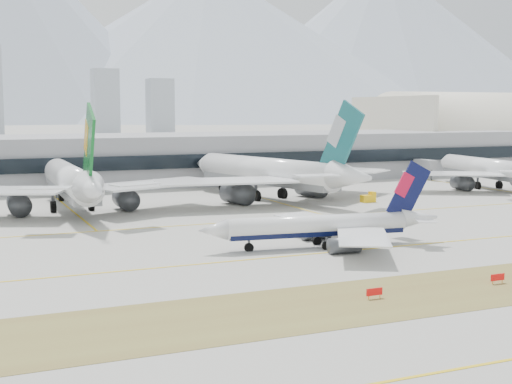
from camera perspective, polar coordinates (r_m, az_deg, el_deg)
name	(u,v)px	position (r m, az deg, el deg)	size (l,w,h in m)	color
ground	(292,249)	(118.00, 2.86, -4.58)	(3000.00, 3000.00, 0.00)	#A7A49C
taxiing_airliner	(326,226)	(119.73, 5.61, -2.75)	(42.77, 36.93, 14.38)	white
widebody_eva	(73,183)	(164.29, -14.47, 0.69)	(68.94, 67.24, 24.57)	white
widebody_cathay	(272,174)	(180.34, 1.32, 1.48)	(69.08, 68.89, 25.38)	white
widebody_china_air	(491,170)	(216.15, 18.28, 1.68)	(57.87, 57.14, 20.84)	white
terminal	(129,159)	(225.10, -10.14, 2.60)	(280.00, 43.10, 15.00)	gray
hangar	(479,163)	(316.03, 17.39, 2.19)	(91.00, 60.00, 60.00)	silver
hold_sign_left	(374,292)	(88.43, 9.45, -7.89)	(2.20, 0.15, 1.35)	red
hold_sign_right	(498,277)	(99.81, 18.76, -6.49)	(2.20, 0.15, 1.35)	red
gse_c	(369,198)	(178.79, 9.00, -0.48)	(3.55, 2.00, 2.60)	yellow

